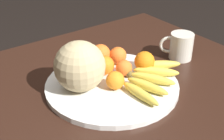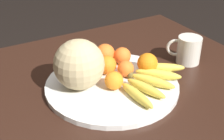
# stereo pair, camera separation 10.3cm
# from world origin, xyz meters

# --- Properties ---
(kitchen_table) EXTENTS (1.26, 0.91, 0.76)m
(kitchen_table) POSITION_xyz_m (0.00, 0.00, 0.65)
(kitchen_table) COLOR black
(kitchen_table) RESTS_ON ground_plane
(fruit_bowl) EXTENTS (0.45, 0.45, 0.02)m
(fruit_bowl) POSITION_xyz_m (0.04, -0.04, 0.77)
(fruit_bowl) COLOR white
(fruit_bowl) RESTS_ON kitchen_table
(melon) EXTENTS (0.17, 0.17, 0.17)m
(melon) POSITION_xyz_m (-0.06, -0.01, 0.86)
(melon) COLOR tan
(melon) RESTS_ON fruit_bowl
(banana_bunch) EXTENTS (0.27, 0.24, 0.03)m
(banana_bunch) POSITION_xyz_m (0.15, -0.12, 0.79)
(banana_bunch) COLOR brown
(banana_bunch) RESTS_ON fruit_bowl
(orange_front_left) EXTENTS (0.06, 0.06, 0.06)m
(orange_front_left) POSITION_xyz_m (0.11, -0.03, 0.81)
(orange_front_left) COLOR orange
(orange_front_left) RESTS_ON fruit_bowl
(orange_front_right) EXTENTS (0.06, 0.06, 0.06)m
(orange_front_right) POSITION_xyz_m (0.14, 0.06, 0.81)
(orange_front_right) COLOR orange
(orange_front_right) RESTS_ON fruit_bowl
(orange_mid_center) EXTENTS (0.07, 0.07, 0.07)m
(orange_mid_center) POSITION_xyz_m (0.19, -0.04, 0.81)
(orange_mid_center) COLOR orange
(orange_mid_center) RESTS_ON fruit_bowl
(orange_back_left) EXTENTS (0.07, 0.07, 0.07)m
(orange_back_left) POSITION_xyz_m (0.01, 0.10, 0.81)
(orange_back_left) COLOR orange
(orange_back_left) RESTS_ON fruit_bowl
(orange_back_right) EXTENTS (0.06, 0.06, 0.06)m
(orange_back_right) POSITION_xyz_m (0.03, -0.08, 0.81)
(orange_back_right) COLOR orange
(orange_back_right) RESTS_ON fruit_bowl
(orange_top_small) EXTENTS (0.07, 0.07, 0.07)m
(orange_top_small) POSITION_xyz_m (0.06, 0.02, 0.81)
(orange_top_small) COLOR orange
(orange_top_small) RESTS_ON fruit_bowl
(orange_side_extra) EXTENTS (0.07, 0.07, 0.07)m
(orange_side_extra) POSITION_xyz_m (0.09, 0.10, 0.81)
(orange_side_extra) COLOR orange
(orange_side_extra) RESTS_ON fruit_bowl
(produce_tag) EXTENTS (0.09, 0.06, 0.00)m
(produce_tag) POSITION_xyz_m (0.09, 0.01, 0.78)
(produce_tag) COLOR white
(produce_tag) RESTS_ON fruit_bowl
(ceramic_mug) EXTENTS (0.12, 0.10, 0.11)m
(ceramic_mug) POSITION_xyz_m (0.39, -0.03, 0.81)
(ceramic_mug) COLOR beige
(ceramic_mug) RESTS_ON kitchen_table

